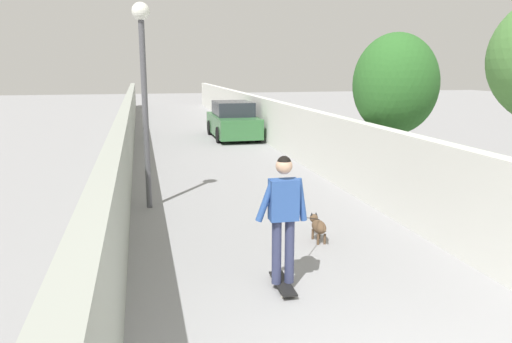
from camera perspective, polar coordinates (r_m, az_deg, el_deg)
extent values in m
plane|color=gray|center=(17.85, -5.69, 2.32)|extent=(80.00, 80.00, 0.00)
cube|color=#999E93|center=(15.60, -14.68, 3.84)|extent=(48.00, 0.30, 1.75)
cube|color=silver|center=(16.36, 4.62, 4.51)|extent=(48.00, 0.30, 1.72)
cylinder|color=#473523|center=(12.64, 15.32, 2.46)|extent=(0.24, 0.24, 1.95)
ellipsoid|color=#2D6628|center=(12.49, 15.73, 9.65)|extent=(2.03, 2.03, 2.42)
cylinder|color=#4C4C51|center=(10.60, -12.58, 6.15)|extent=(0.12, 0.12, 3.90)
sphere|color=silver|center=(10.61, -13.12, 17.50)|extent=(0.36, 0.36, 0.36)
cube|color=black|center=(6.95, 3.08, -12.71)|extent=(0.80, 0.22, 0.02)
cylinder|color=beige|center=(7.20, 1.94, -12.16)|extent=(0.06, 0.03, 0.06)
cylinder|color=beige|center=(7.23, 3.04, -12.05)|extent=(0.06, 0.03, 0.06)
cylinder|color=beige|center=(6.71, 3.12, -14.06)|extent=(0.06, 0.03, 0.06)
cylinder|color=beige|center=(6.74, 4.30, -13.93)|extent=(0.06, 0.03, 0.06)
cylinder|color=#333859|center=(6.75, 2.38, -9.23)|extent=(0.13, 0.13, 0.90)
cylinder|color=#333859|center=(6.79, 3.87, -9.10)|extent=(0.13, 0.13, 0.90)
cube|color=#2D5199|center=(6.55, 3.20, -3.26)|extent=(0.23, 0.38, 0.55)
cylinder|color=#2D5199|center=(6.49, 1.15, -3.36)|extent=(0.10, 0.29, 0.58)
cylinder|color=#2D5199|center=(6.61, 5.21, -3.24)|extent=(0.09, 0.18, 0.59)
sphere|color=tan|center=(6.44, 3.24, 0.65)|extent=(0.22, 0.22, 0.22)
sphere|color=black|center=(6.43, 3.25, 0.98)|extent=(0.19, 0.19, 0.19)
ellipsoid|color=brown|center=(8.66, 7.24, -6.31)|extent=(0.44, 0.23, 0.22)
sphere|color=brown|center=(8.89, 6.67, -5.34)|extent=(0.15, 0.15, 0.15)
cone|color=black|center=(8.86, 6.43, -4.86)|extent=(0.05, 0.05, 0.06)
cone|color=black|center=(8.88, 6.92, -4.83)|extent=(0.05, 0.05, 0.06)
cylinder|color=brown|center=(8.83, 6.54, -7.17)|extent=(0.04, 0.04, 0.18)
cylinder|color=brown|center=(8.86, 7.28, -7.10)|extent=(0.04, 0.04, 0.18)
cylinder|color=brown|center=(8.58, 7.14, -7.76)|extent=(0.04, 0.04, 0.18)
cylinder|color=brown|center=(8.61, 7.90, -7.69)|extent=(0.04, 0.04, 0.18)
cylinder|color=brown|center=(8.40, 7.86, -6.35)|extent=(0.13, 0.03, 0.13)
cylinder|color=black|center=(7.61, 5.49, -5.26)|extent=(1.65, 1.13, 0.66)
cube|color=#336B38|center=(21.08, -2.66, 5.38)|extent=(4.05, 1.70, 0.80)
cube|color=#262B33|center=(21.02, -2.68, 7.22)|extent=(2.11, 1.50, 0.60)
cylinder|color=black|center=(22.22, -5.26, 5.06)|extent=(0.64, 0.22, 0.64)
cylinder|color=black|center=(22.49, -1.25, 5.19)|extent=(0.64, 0.22, 0.64)
cylinder|color=black|center=(19.75, -4.24, 4.22)|extent=(0.64, 0.22, 0.64)
cylinder|color=black|center=(20.05, 0.23, 4.36)|extent=(0.64, 0.22, 0.64)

